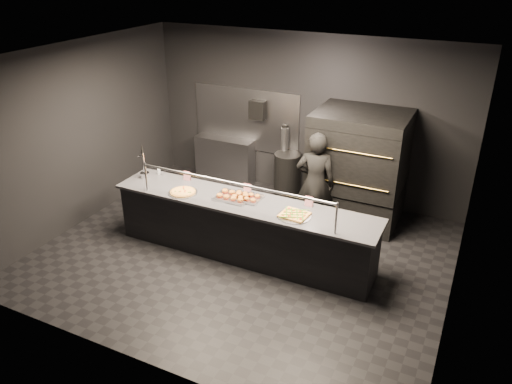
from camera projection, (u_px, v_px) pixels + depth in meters
room at (243, 164)px, 7.12m from camera, size 6.04×6.00×3.00m
service_counter at (243, 228)px, 7.52m from camera, size 4.10×0.78×1.37m
pizza_oven at (358, 167)px, 8.37m from camera, size 1.50×1.23×1.91m
prep_shelf at (225, 159)px, 10.03m from camera, size 1.20×0.35×0.90m
towel_dispenser at (258, 110)px, 9.34m from camera, size 0.30×0.20×0.35m
fire_extinguisher at (285, 139)px, 9.34m from camera, size 0.14×0.14×0.51m
beer_tap at (144, 168)px, 8.02m from camera, size 0.15×0.21×0.58m
round_pizza at (183, 192)px, 7.57m from camera, size 0.45×0.45×0.03m
slider_tray_a at (233, 196)px, 7.40m from camera, size 0.56×0.44×0.08m
slider_tray_b at (246, 197)px, 7.39m from camera, size 0.45×0.33×0.07m
square_pizza at (294, 215)px, 6.90m from camera, size 0.47×0.47×0.05m
condiment_jar at (160, 172)px, 8.19m from camera, size 0.14×0.05×0.09m
tent_cards at (246, 188)px, 7.56m from camera, size 2.19×0.04×0.15m
trash_bin at (287, 175)px, 9.42m from camera, size 0.50×0.50×0.84m
worker at (315, 183)px, 8.02m from camera, size 0.71×0.54×1.73m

